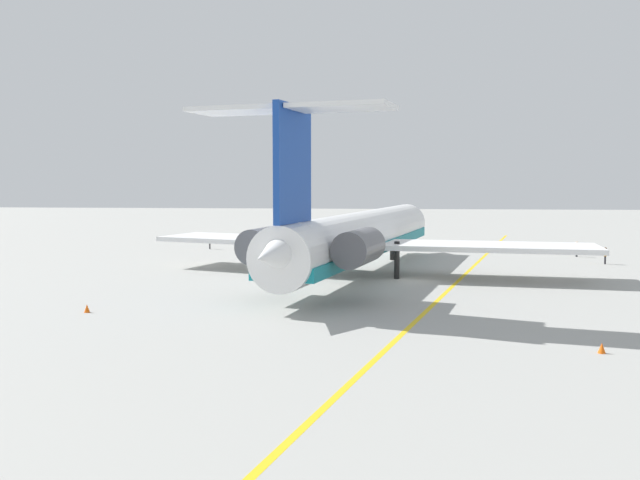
{
  "coord_description": "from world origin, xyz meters",
  "views": [
    {
      "loc": [
        -59.73,
        2.3,
        8.81
      ],
      "look_at": [
        3.33,
        8.45,
        3.26
      ],
      "focal_mm": 37.99,
      "sensor_mm": 36.0,
      "label": 1
    }
  ],
  "objects_px": {
    "ground_crew_near_nose": "(577,247)",
    "safety_cone_tail": "(87,308)",
    "main_jetliner": "(359,236)",
    "safety_cone_wingtip": "(301,246)",
    "ground_crew_portside": "(605,253)",
    "safety_cone_nose": "(602,348)",
    "ground_crew_near_tail": "(210,240)"
  },
  "relations": [
    {
      "from": "safety_cone_nose",
      "to": "safety_cone_tail",
      "type": "xyz_separation_m",
      "value": [
        7.8,
        31.01,
        0.0
      ]
    },
    {
      "from": "ground_crew_portside",
      "to": "safety_cone_nose",
      "type": "relative_size",
      "value": 3.27
    },
    {
      "from": "ground_crew_portside",
      "to": "ground_crew_near_tail",
      "type": "bearing_deg",
      "value": 152.36
    },
    {
      "from": "ground_crew_near_tail",
      "to": "safety_cone_nose",
      "type": "bearing_deg",
      "value": 83.34
    },
    {
      "from": "safety_cone_wingtip",
      "to": "ground_crew_near_nose",
      "type": "bearing_deg",
      "value": -102.74
    },
    {
      "from": "ground_crew_near_nose",
      "to": "ground_crew_portside",
      "type": "relative_size",
      "value": 0.99
    },
    {
      "from": "safety_cone_wingtip",
      "to": "safety_cone_tail",
      "type": "bearing_deg",
      "value": 169.04
    },
    {
      "from": "ground_crew_near_nose",
      "to": "safety_cone_nose",
      "type": "height_order",
      "value": "ground_crew_near_nose"
    },
    {
      "from": "main_jetliner",
      "to": "safety_cone_tail",
      "type": "relative_size",
      "value": 85.91
    },
    {
      "from": "safety_cone_nose",
      "to": "safety_cone_wingtip",
      "type": "distance_m",
      "value": 57.54
    },
    {
      "from": "main_jetliner",
      "to": "ground_crew_near_nose",
      "type": "xyz_separation_m",
      "value": [
        19.03,
        -24.62,
        -2.65
      ]
    },
    {
      "from": "main_jetliner",
      "to": "safety_cone_nose",
      "type": "height_order",
      "value": "main_jetliner"
    },
    {
      "from": "ground_crew_near_nose",
      "to": "safety_cone_wingtip",
      "type": "relative_size",
      "value": 3.26
    },
    {
      "from": "ground_crew_near_nose",
      "to": "safety_cone_wingtip",
      "type": "distance_m",
      "value": 34.19
    },
    {
      "from": "safety_cone_wingtip",
      "to": "safety_cone_nose",
      "type": "bearing_deg",
      "value": -157.25
    },
    {
      "from": "main_jetliner",
      "to": "ground_crew_near_tail",
      "type": "relative_size",
      "value": 26.33
    },
    {
      "from": "safety_cone_nose",
      "to": "ground_crew_near_tail",
      "type": "bearing_deg",
      "value": 33.97
    },
    {
      "from": "ground_crew_near_tail",
      "to": "safety_cone_tail",
      "type": "bearing_deg",
      "value": 53.09
    },
    {
      "from": "main_jetliner",
      "to": "safety_cone_wingtip",
      "type": "distance_m",
      "value": 28.18
    },
    {
      "from": "main_jetliner",
      "to": "safety_cone_nose",
      "type": "xyz_separation_m",
      "value": [
        -26.49,
        -13.54,
        -3.51
      ]
    },
    {
      "from": "ground_crew_portside",
      "to": "safety_cone_nose",
      "type": "bearing_deg",
      "value": -121.01
    },
    {
      "from": "ground_crew_near_nose",
      "to": "safety_cone_tail",
      "type": "distance_m",
      "value": 56.53
    },
    {
      "from": "main_jetliner",
      "to": "safety_cone_tail",
      "type": "bearing_deg",
      "value": 149.93
    },
    {
      "from": "safety_cone_wingtip",
      "to": "safety_cone_tail",
      "type": "distance_m",
      "value": 46.1
    },
    {
      "from": "main_jetliner",
      "to": "safety_cone_wingtip",
      "type": "bearing_deg",
      "value": 31.16
    },
    {
      "from": "safety_cone_nose",
      "to": "safety_cone_wingtip",
      "type": "xyz_separation_m",
      "value": [
        53.06,
        22.25,
        0.0
      ]
    },
    {
      "from": "ground_crew_portside",
      "to": "safety_cone_tail",
      "type": "relative_size",
      "value": 3.27
    },
    {
      "from": "ground_crew_near_tail",
      "to": "safety_cone_nose",
      "type": "distance_m",
      "value": 60.44
    },
    {
      "from": "ground_crew_near_nose",
      "to": "ground_crew_portside",
      "type": "distance_m",
      "value": 7.0
    },
    {
      "from": "safety_cone_nose",
      "to": "safety_cone_wingtip",
      "type": "relative_size",
      "value": 1.0
    },
    {
      "from": "safety_cone_tail",
      "to": "ground_crew_portside",
      "type": "bearing_deg",
      "value": -54.48
    },
    {
      "from": "ground_crew_near_tail",
      "to": "safety_cone_tail",
      "type": "xyz_separation_m",
      "value": [
        -42.32,
        -2.75,
        -0.86
      ]
    }
  ]
}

